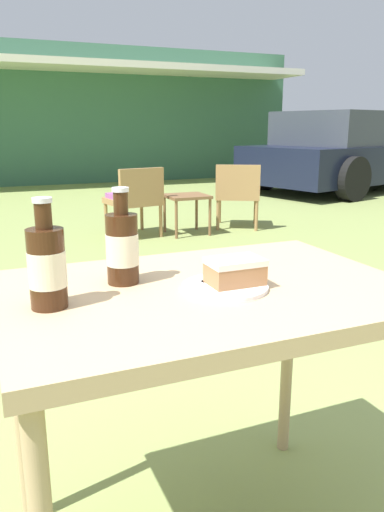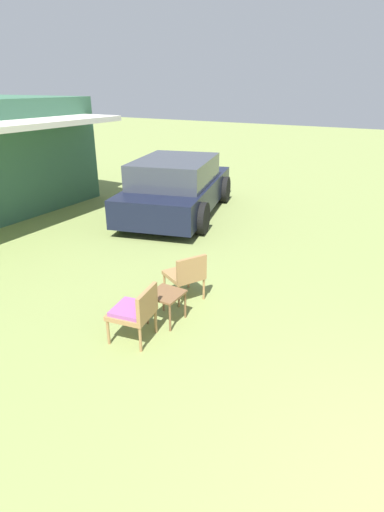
{
  "view_description": "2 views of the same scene",
  "coord_description": "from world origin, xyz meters",
  "px_view_note": "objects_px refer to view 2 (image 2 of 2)",
  "views": [
    {
      "loc": [
        -0.47,
        -1.03,
        1.13
      ],
      "look_at": [
        0.0,
        0.1,
        0.81
      ],
      "focal_mm": 35.0,
      "sensor_mm": 36.0,
      "label": 1
    },
    {
      "loc": [
        -2.32,
        1.23,
        2.94
      ],
      "look_at": [
        1.78,
        3.61,
        0.9
      ],
      "focal_mm": 28.0,
      "sensor_mm": 36.0,
      "label": 2
    }
  ],
  "objects_px": {
    "parked_car": "(177,187)",
    "garden_side_table": "(166,297)",
    "wicker_chair_cushioned": "(135,310)",
    "wicker_chair_plain": "(186,274)"
  },
  "relations": [
    {
      "from": "wicker_chair_plain",
      "to": "garden_side_table",
      "type": "height_order",
      "value": "wicker_chair_plain"
    },
    {
      "from": "parked_car",
      "to": "wicker_chair_cushioned",
      "type": "relative_size",
      "value": 6.27
    },
    {
      "from": "parked_car",
      "to": "garden_side_table",
      "type": "relative_size",
      "value": 10.55
    },
    {
      "from": "parked_car",
      "to": "wicker_chair_cushioned",
      "type": "bearing_deg",
      "value": -168.68
    },
    {
      "from": "parked_car",
      "to": "wicker_chair_plain",
      "type": "relative_size",
      "value": 6.27
    },
    {
      "from": "wicker_chair_cushioned",
      "to": "wicker_chair_plain",
      "type": "distance_m",
      "value": 1.19
    },
    {
      "from": "wicker_chair_plain",
      "to": "garden_side_table",
      "type": "bearing_deg",
      "value": 35.06
    },
    {
      "from": "wicker_chair_cushioned",
      "to": "garden_side_table",
      "type": "xyz_separation_m",
      "value": [
        0.55,
        -0.09,
        -0.05
      ]
    },
    {
      "from": "wicker_chair_cushioned",
      "to": "wicker_chair_plain",
      "type": "height_order",
      "value": "same"
    },
    {
      "from": "parked_car",
      "to": "wicker_chair_cushioned",
      "type": "xyz_separation_m",
      "value": [
        -4.74,
        -2.38,
        -0.25
      ]
    }
  ]
}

